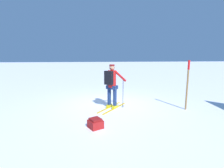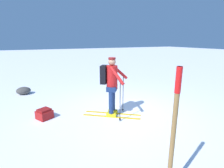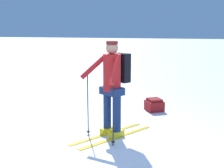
# 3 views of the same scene
# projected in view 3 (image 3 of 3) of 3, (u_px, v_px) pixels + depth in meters

# --- Properties ---
(ground_plane) EXTENTS (80.00, 80.00, 0.00)m
(ground_plane) POSITION_uv_depth(u_px,v_px,m) (112.00, 145.00, 5.53)
(ground_plane) COLOR white
(skier) EXTENTS (1.66, 1.36, 1.82)m
(skier) POSITION_uv_depth(u_px,v_px,m) (113.00, 82.00, 5.82)
(skier) COLOR gold
(skier) RESTS_ON ground_plane
(dropped_backpack) EXTENTS (0.53, 0.53, 0.30)m
(dropped_backpack) POSITION_uv_depth(u_px,v_px,m) (154.00, 105.00, 7.71)
(dropped_backpack) COLOR maroon
(dropped_backpack) RESTS_ON ground_plane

